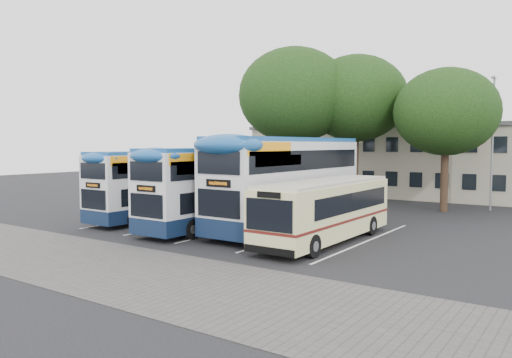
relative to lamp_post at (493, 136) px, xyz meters
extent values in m
plane|color=black|center=(-6.00, -19.97, -5.08)|extent=(120.00, 120.00, 0.00)
cube|color=#595654|center=(-8.00, -24.97, -5.08)|extent=(40.00, 6.00, 0.01)
cube|color=silver|center=(-16.75, -14.97, -5.08)|extent=(0.12, 11.00, 0.01)
cube|color=silver|center=(-13.25, -14.97, -5.08)|extent=(0.12, 11.00, 0.01)
cube|color=silver|center=(-9.75, -14.97, -5.08)|extent=(0.12, 11.00, 0.01)
cube|color=silver|center=(-6.25, -14.97, -5.08)|extent=(0.12, 11.00, 0.01)
cube|color=silver|center=(-2.75, -14.97, -5.08)|extent=(0.12, 11.00, 0.01)
cube|color=#AB9E89|center=(-6.00, 7.03, -2.08)|extent=(32.00, 8.00, 6.00)
cube|color=#4C4C4F|center=(-6.00, 7.03, 0.97)|extent=(32.40, 8.40, 0.30)
cube|color=black|center=(-6.00, 3.01, -3.38)|extent=(30.00, 0.06, 1.20)
cube|color=black|center=(-6.00, 3.01, -0.58)|extent=(30.00, 0.06, 1.20)
cylinder|color=gray|center=(0.00, 0.03, -0.58)|extent=(0.14, 0.14, 9.00)
cube|color=gray|center=(0.00, 0.03, 3.92)|extent=(0.12, 0.80, 0.12)
cube|color=gray|center=(0.00, -0.37, 3.87)|extent=(0.25, 0.50, 0.12)
cylinder|color=black|center=(-13.26, -3.80, -2.05)|extent=(0.50, 0.50, 6.06)
ellipsoid|color=black|center=(-13.26, -3.80, 3.16)|extent=(8.50, 8.50, 7.22)
cylinder|color=black|center=(-9.35, -1.22, -2.14)|extent=(0.50, 0.50, 5.88)
ellipsoid|color=black|center=(-9.35, -1.22, 2.92)|extent=(7.69, 7.69, 6.54)
cylinder|color=black|center=(-2.51, -2.22, -2.63)|extent=(0.50, 0.50, 4.92)
ellipsoid|color=black|center=(-2.51, -2.22, 1.60)|extent=(6.85, 6.85, 5.82)
cube|color=#101F3C|center=(-15.73, -15.39, -4.43)|extent=(2.34, 9.83, 0.75)
cube|color=silver|center=(-15.73, -15.39, -2.60)|extent=(2.34, 9.83, 2.90)
cube|color=#195197|center=(-15.73, -15.39, -1.11)|extent=(2.29, 9.63, 0.28)
cube|color=black|center=(-15.73, -15.11, -3.40)|extent=(2.38, 8.70, 0.94)
cube|color=black|center=(-15.73, -15.39, -1.95)|extent=(2.38, 9.27, 0.84)
cube|color=orange|center=(-14.55, -18.61, -1.43)|extent=(0.02, 2.99, 0.51)
cube|color=black|center=(-15.73, -20.33, -2.70)|extent=(1.12, 0.06, 0.28)
cylinder|color=black|center=(-16.79, -12.53, -4.62)|extent=(0.28, 0.94, 0.94)
cylinder|color=black|center=(-14.68, -12.53, -4.62)|extent=(0.28, 0.94, 0.94)
cylinder|color=black|center=(-16.79, -18.61, -4.62)|extent=(0.28, 0.94, 0.94)
cylinder|color=black|center=(-14.68, -18.61, -4.62)|extent=(0.28, 0.94, 0.94)
cube|color=#101F3C|center=(-10.93, -15.88, -4.40)|extent=(2.46, 10.34, 0.79)
cube|color=silver|center=(-10.93, -15.88, -2.48)|extent=(2.46, 10.34, 3.05)
cube|color=#195197|center=(-10.93, -15.88, -0.90)|extent=(2.41, 10.13, 0.30)
cube|color=black|center=(-10.93, -15.58, -3.31)|extent=(2.50, 9.15, 0.98)
cube|color=black|center=(-10.93, -15.88, -1.79)|extent=(2.50, 9.75, 0.89)
cube|color=orange|center=(-9.68, -19.27, -1.25)|extent=(0.02, 3.15, 0.54)
cube|color=black|center=(-10.93, -21.08, -2.57)|extent=(1.18, 0.06, 0.30)
cylinder|color=black|center=(-12.04, -12.88, -4.59)|extent=(0.30, 0.98, 0.98)
cylinder|color=black|center=(-9.81, -12.88, -4.59)|extent=(0.30, 0.98, 0.98)
cylinder|color=black|center=(-12.04, -19.27, -4.59)|extent=(0.30, 0.98, 0.98)
cylinder|color=black|center=(-9.81, -19.27, -4.59)|extent=(0.30, 0.98, 0.98)
cube|color=red|center=(-9.67, -14.65, -1.79)|extent=(0.02, 3.94, 0.84)
cube|color=#101F3C|center=(-7.59, -14.11, -4.31)|extent=(2.77, 11.65, 0.89)
cube|color=silver|center=(-7.59, -14.11, -2.14)|extent=(2.77, 11.65, 3.44)
cube|color=#195197|center=(-7.59, -14.11, -0.37)|extent=(2.72, 11.42, 0.33)
cube|color=black|center=(-7.59, -13.78, -3.09)|extent=(2.81, 10.32, 1.11)
cube|color=black|center=(-7.59, -14.11, -1.37)|extent=(2.81, 10.98, 1.00)
cube|color=orange|center=(-6.19, -17.94, -0.76)|extent=(0.02, 3.55, 0.61)
cube|color=black|center=(-7.59, -19.96, -2.26)|extent=(1.33, 0.06, 0.33)
cylinder|color=black|center=(-8.84, -10.73, -4.53)|extent=(0.33, 1.11, 1.11)
cylinder|color=black|center=(-6.34, -10.73, -4.53)|extent=(0.33, 1.11, 1.11)
cylinder|color=black|center=(-8.84, -17.94, -4.53)|extent=(0.33, 1.11, 1.11)
cylinder|color=black|center=(-6.34, -17.94, -4.53)|extent=(0.33, 1.11, 1.11)
cube|color=beige|center=(-4.30, -16.17, -3.58)|extent=(2.39, 9.54, 2.43)
cube|color=beige|center=(-4.30, -16.17, -2.32)|extent=(2.29, 9.16, 0.19)
cube|color=black|center=(-4.30, -15.69, -3.18)|extent=(2.43, 7.63, 0.86)
cube|color=#601713|center=(-4.30, -16.17, -3.99)|extent=(2.42, 9.56, 0.11)
cube|color=black|center=(-4.30, -20.96, -3.27)|extent=(2.10, 0.06, 1.24)
cylinder|color=black|center=(-5.37, -19.41, -4.61)|extent=(0.29, 0.95, 0.95)
cylinder|color=black|center=(-3.22, -19.41, -4.61)|extent=(0.29, 0.95, 0.95)
cylinder|color=black|center=(-5.37, -13.31, -4.61)|extent=(0.29, 0.95, 0.95)
cylinder|color=black|center=(-3.22, -13.31, -4.61)|extent=(0.29, 0.95, 0.95)
camera|label=1|loc=(6.10, -36.81, -0.56)|focal=35.00mm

